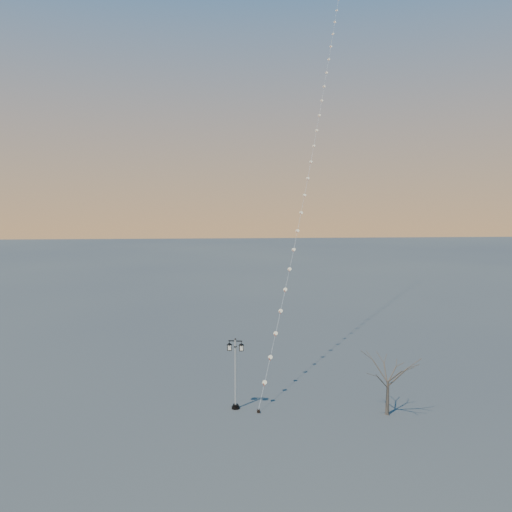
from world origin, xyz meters
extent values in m
plane|color=#4A4C4A|center=(0.00, 0.00, 0.00)|extent=(300.00, 300.00, 0.00)
cylinder|color=black|center=(-0.81, 2.86, 0.07)|extent=(0.49, 0.49, 0.14)
cylinder|color=black|center=(-0.81, 2.86, 0.20)|extent=(0.35, 0.35, 0.12)
cylinder|color=beige|center=(-0.81, 2.86, 2.30)|extent=(0.11, 0.11, 4.08)
cylinder|color=black|center=(-0.81, 2.86, 3.87)|extent=(0.17, 0.17, 0.05)
cube|color=black|center=(-0.81, 2.86, 4.22)|extent=(0.82, 0.21, 0.05)
sphere|color=black|center=(-0.81, 2.86, 4.32)|extent=(0.12, 0.12, 0.12)
pyramid|color=black|center=(-1.17, 2.93, 4.08)|extent=(0.38, 0.38, 0.12)
cube|color=beige|center=(-1.17, 2.93, 3.82)|extent=(0.23, 0.23, 0.30)
cube|color=black|center=(-1.17, 2.93, 3.65)|extent=(0.26, 0.26, 0.03)
pyramid|color=black|center=(-0.45, 2.79, 4.08)|extent=(0.38, 0.38, 0.12)
cube|color=beige|center=(-0.45, 2.79, 3.82)|extent=(0.23, 0.23, 0.30)
cube|color=black|center=(-0.45, 2.79, 3.65)|extent=(0.26, 0.26, 0.03)
cone|color=brown|center=(8.11, 1.31, 1.03)|extent=(0.24, 0.24, 2.06)
cylinder|color=black|center=(0.53, 2.14, 0.09)|extent=(0.19, 0.19, 0.19)
cylinder|color=black|center=(0.53, 2.14, 0.12)|extent=(0.03, 0.03, 0.24)
cone|color=#E7401E|center=(6.92, 19.22, 19.47)|extent=(0.08, 0.08, 0.27)
cylinder|color=white|center=(0.53, 2.14, 0.57)|extent=(0.02, 0.02, 0.76)
camera|label=1|loc=(-1.91, -27.43, 12.54)|focal=36.24mm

